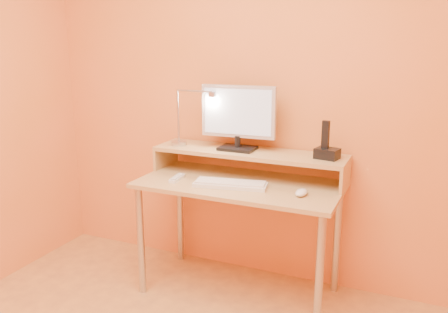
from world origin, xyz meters
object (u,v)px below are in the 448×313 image
at_px(phone_dock, 327,154).
at_px(mouse, 301,192).
at_px(monitor_panel, 238,111).
at_px(keyboard, 230,185).
at_px(remote_control, 177,178).
at_px(lamp_base, 179,143).

height_order(phone_dock, mouse, phone_dock).
xyz_separation_m(phone_dock, mouse, (-0.08, -0.24, -0.17)).
bearing_deg(monitor_panel, mouse, -31.29).
bearing_deg(keyboard, remote_control, 170.60).
bearing_deg(mouse, remote_control, -175.29).
relative_size(keyboard, remote_control, 2.61).
distance_m(monitor_panel, lamp_base, 0.46).
bearing_deg(phone_dock, monitor_panel, -170.15).
relative_size(lamp_base, keyboard, 0.24).
distance_m(lamp_base, remote_control, 0.30).
xyz_separation_m(monitor_panel, lamp_base, (-0.40, -0.04, -0.23)).
relative_size(monitor_panel, mouse, 4.40).
height_order(monitor_panel, mouse, monitor_panel).
distance_m(monitor_panel, remote_control, 0.55).
bearing_deg(keyboard, lamp_base, 144.12).
xyz_separation_m(lamp_base, phone_dock, (0.95, 0.03, 0.02)).
height_order(keyboard, mouse, mouse).
relative_size(monitor_panel, keyboard, 1.11).
bearing_deg(phone_dock, lamp_base, -167.32).
height_order(monitor_panel, phone_dock, monitor_panel).
bearing_deg(phone_dock, remote_control, -152.46).
height_order(lamp_base, mouse, lamp_base).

